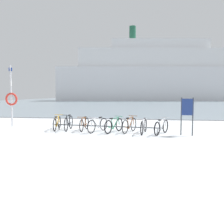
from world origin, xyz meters
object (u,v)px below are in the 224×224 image
(bicycle_4, at_px, (114,125))
(bicycle_6, at_px, (144,126))
(bicycle_1, at_px, (69,123))
(bicycle_2, at_px, (84,124))
(ferry_ship, at_px, (162,76))
(info_sign, at_px, (187,110))
(bicycle_5, at_px, (129,125))
(rescue_post, at_px, (11,98))
(bicycle_0, at_px, (57,123))
(bicycle_7, at_px, (161,127))
(bicycle_3, at_px, (98,125))

(bicycle_4, xyz_separation_m, bicycle_6, (1.44, -0.10, -0.01))
(bicycle_6, bearing_deg, bicycle_1, 172.36)
(bicycle_2, bearing_deg, bicycle_1, 177.57)
(ferry_ship, bearing_deg, info_sign, -93.17)
(info_sign, bearing_deg, bicycle_2, 171.70)
(bicycle_2, relative_size, ferry_ship, 0.03)
(bicycle_1, bearing_deg, bicycle_5, -5.31)
(bicycle_6, xyz_separation_m, rescue_post, (-7.56, 1.36, 1.33))
(bicycle_0, height_order, info_sign, info_sign)
(bicycle_5, xyz_separation_m, bicycle_6, (0.69, -0.22, -0.02))
(bicycle_2, xyz_separation_m, info_sign, (4.97, -0.73, 0.81))
(bicycle_7, distance_m, ferry_ship, 56.44)
(bicycle_2, xyz_separation_m, bicycle_3, (0.77, -0.32, 0.01))
(bicycle_1, xyz_separation_m, bicycle_4, (2.44, -0.42, -0.03))
(bicycle_7, bearing_deg, bicycle_5, 167.78)
(bicycle_0, relative_size, bicycle_4, 1.07)
(bicycle_5, xyz_separation_m, info_sign, (2.63, -0.47, 0.78))
(bicycle_5, height_order, ferry_ship, ferry_ship)
(bicycle_6, bearing_deg, bicycle_0, 172.85)
(rescue_post, bearing_deg, bicycle_3, -12.76)
(bicycle_3, relative_size, bicycle_5, 0.99)
(bicycle_4, height_order, rescue_post, rescue_post)
(bicycle_0, xyz_separation_m, bicycle_2, (1.49, -0.08, -0.01))
(bicycle_5, xyz_separation_m, ferry_ship, (5.73, 55.57, 6.56))
(bicycle_1, bearing_deg, bicycle_4, -9.72)
(bicycle_3, bearing_deg, bicycle_7, -4.99)
(info_sign, bearing_deg, bicycle_4, 174.19)
(rescue_post, distance_m, ferry_ship, 56.12)
(bicycle_1, bearing_deg, bicycle_6, -7.64)
(bicycle_2, bearing_deg, bicycle_7, -8.67)
(bicycle_2, distance_m, bicycle_3, 0.83)
(bicycle_3, bearing_deg, bicycle_4, -4.44)
(ferry_ship, bearing_deg, bicycle_7, -94.31)
(bicycle_4, height_order, bicycle_6, bicycle_4)
(bicycle_7, distance_m, rescue_post, 8.61)
(bicycle_2, relative_size, bicycle_5, 0.99)
(bicycle_2, height_order, bicycle_4, bicycle_4)
(bicycle_3, height_order, rescue_post, rescue_post)
(bicycle_1, distance_m, ferry_ship, 56.37)
(bicycle_2, xyz_separation_m, bicycle_6, (3.04, -0.48, 0.01))
(rescue_post, bearing_deg, bicycle_4, -11.67)
(bicycle_2, relative_size, bicycle_4, 1.01)
(bicycle_0, height_order, bicycle_4, bicycle_4)
(bicycle_2, distance_m, bicycle_4, 1.64)
(ferry_ship, bearing_deg, bicycle_0, -99.83)
(bicycle_0, distance_m, bicycle_5, 3.85)
(bicycle_0, xyz_separation_m, bicycle_6, (4.53, -0.57, -0.00))
(bicycle_3, xyz_separation_m, info_sign, (4.20, -0.41, 0.80))
(bicycle_0, relative_size, bicycle_7, 1.09)
(bicycle_2, distance_m, bicycle_7, 3.90)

